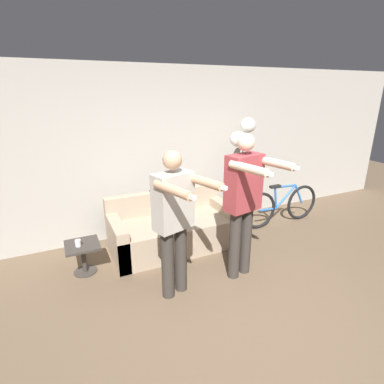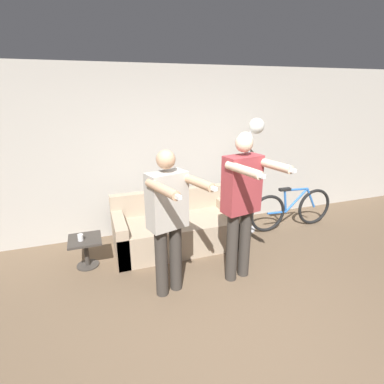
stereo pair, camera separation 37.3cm
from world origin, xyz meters
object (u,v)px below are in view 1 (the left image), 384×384
cat (170,184)px  cup (78,243)px  person_right (244,198)px  floor_lamp (242,143)px  bicycle (281,205)px  person_left (175,217)px  couch (173,230)px  side_table (83,252)px

cat → cup: size_ratio=6.41×
person_right → floor_lamp: size_ratio=0.97×
cup → bicycle: 3.34m
person_left → person_right: (0.88, 0.00, 0.07)m
couch → bicycle: (2.01, -0.04, 0.07)m
cat → person_right: bearing=-73.5°
couch → cup: couch is taller
couch → person_left: size_ratio=1.09×
side_table → bicycle: bicycle is taller
side_table → person_left: bearing=-44.5°
person_left → cat: (0.47, 1.37, -0.09)m
person_right → cup: 2.10m
bicycle → cat: bearing=169.2°
cup → floor_lamp: bearing=7.3°
couch → floor_lamp: (1.24, 0.14, 1.18)m
couch → bicycle: couch is taller
floor_lamp → cat: bearing=170.9°
couch → floor_lamp: 1.72m
couch → cat: 0.69m
cup → side_table: bearing=37.9°
side_table → bicycle: size_ratio=0.26×
couch → floor_lamp: bearing=6.4°
person_right → person_left: bearing=169.0°
side_table → cup: 0.17m
person_left → floor_lamp: floor_lamp is taller
person_left → cup: 1.38m
person_left → cup: bearing=121.5°
person_left → floor_lamp: bearing=19.5°
cat → bicycle: size_ratio=0.35×
couch → cup: size_ratio=21.53×
floor_lamp → cup: bearing=-172.7°
couch → cat: cat is taller
couch → person_left: person_left is taller
couch → side_table: bearing=-173.2°
cup → bicycle: bearing=2.6°
person_left → cat: size_ratio=3.09×
floor_lamp → bicycle: 1.36m
side_table → bicycle: 3.29m
couch → person_right: person_right is taller
side_table → bicycle: bearing=2.0°
couch → bicycle: bearing=-1.1°
couch → person_left: 1.31m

